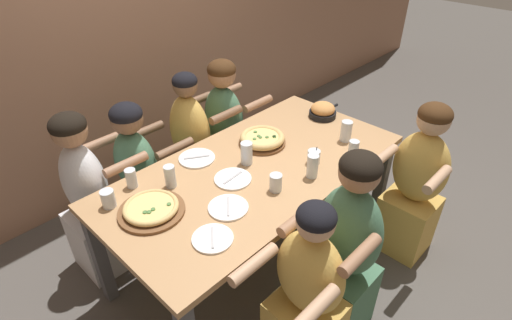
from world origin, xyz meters
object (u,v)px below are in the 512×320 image
object	(u,v)px
diner_far_midright	(225,135)
diner_near_center	(345,254)
skillet_bowl	(323,111)
drinking_glass_b	(170,177)
drinking_glass_g	(346,132)
diner_far_midleft	(140,182)
diner_far_left	(91,202)
cocktail_glass_blue	(314,158)
drinking_glass_d	(353,151)
empty_plate_b	(233,179)
diner_far_center	(193,153)
drinking_glass_c	(108,199)
diner_near_right	(415,188)
empty_plate_d	(213,239)
empty_plate_a	(228,207)
empty_plate_c	(197,158)
drinking_glass_f	(312,166)
drinking_glass_h	(247,154)
pizza_board_second	(262,139)
pizza_board_main	(151,209)
diner_near_midleft	(307,299)
drinking_glass_e	(131,178)
drinking_glass_a	(276,184)

from	to	relation	value
diner_far_midright	diner_near_center	bearing A→B (deg)	-16.78
skillet_bowl	drinking_glass_b	size ratio (longest dim) A/B	2.14
drinking_glass_g	diner_far_midleft	size ratio (longest dim) A/B	0.13
diner_far_left	diner_far_midright	world-z (taller)	diner_far_midright
cocktail_glass_blue	diner_far_left	world-z (taller)	diner_far_left
drinking_glass_d	diner_far_midleft	world-z (taller)	diner_far_midleft
empty_plate_b	diner_far_center	xyz separation A→B (m)	(0.23, 0.70, -0.24)
drinking_glass_c	drinking_glass_g	bearing A→B (deg)	-20.11
diner_near_right	empty_plate_d	bearing A→B (deg)	72.83
empty_plate_a	diner_near_center	distance (m)	0.68
drinking_glass_c	drinking_glass_g	world-z (taller)	drinking_glass_g
empty_plate_b	diner_near_right	xyz separation A→B (m)	(0.99, -0.71, -0.24)
empty_plate_c	diner_far_midleft	size ratio (longest dim) A/B	0.21
drinking_glass_f	drinking_glass_h	xyz separation A→B (m)	(-0.17, 0.38, -0.01)
pizza_board_second	empty_plate_b	world-z (taller)	pizza_board_second
diner_near_center	pizza_board_main	bearing A→B (deg)	38.12
empty_plate_b	empty_plate_a	bearing A→B (deg)	-138.99
empty_plate_c	drinking_glass_g	distance (m)	1.01
skillet_bowl	diner_near_right	xyz separation A→B (m)	(-0.03, -0.80, -0.29)
diner_far_left	drinking_glass_h	bearing A→B (deg)	50.23
drinking_glass_h	drinking_glass_f	bearing A→B (deg)	-66.11
pizza_board_main	diner_far_center	bearing A→B (deg)	39.35
empty_plate_d	drinking_glass_g	bearing A→B (deg)	2.54
pizza_board_main	diner_near_midleft	bearing A→B (deg)	-69.00
empty_plate_a	drinking_glass_h	distance (m)	0.44
empty_plate_b	diner_near_center	world-z (taller)	diner_near_center
empty_plate_a	diner_near_right	world-z (taller)	diner_near_right
skillet_bowl	empty_plate_a	bearing A→B (deg)	-168.02
empty_plate_b	diner_far_left	size ratio (longest dim) A/B	0.19
drinking_glass_d	drinking_glass_h	world-z (taller)	drinking_glass_h
empty_plate_b	cocktail_glass_blue	bearing A→B (deg)	-26.77
drinking_glass_e	drinking_glass_g	world-z (taller)	drinking_glass_g
drinking_glass_a	diner_far_left	world-z (taller)	diner_far_left
diner_far_midright	diner_near_midleft	size ratio (longest dim) A/B	1.07
drinking_glass_a	diner_far_left	size ratio (longest dim) A/B	0.09
diner_near_midleft	drinking_glass_a	bearing A→B (deg)	-31.29
drinking_glass_f	diner_near_center	bearing A→B (deg)	-117.20
empty_plate_d	diner_near_midleft	world-z (taller)	diner_near_midleft
diner_far_left	diner_far_midleft	world-z (taller)	diner_far_left
empty_plate_b	diner_far_center	world-z (taller)	diner_far_center
skillet_bowl	empty_plate_b	distance (m)	1.02
pizza_board_second	drinking_glass_b	bearing A→B (deg)	175.03
diner_near_center	diner_far_center	bearing A→B (deg)	-3.70
skillet_bowl	empty_plate_b	xyz separation A→B (m)	(-1.01, -0.09, -0.04)
drinking_glass_d	diner_far_midleft	bearing A→B (deg)	129.94
drinking_glass_e	drinking_glass_h	size ratio (longest dim) A/B	0.79
empty_plate_d	diner_near_center	distance (m)	0.73
empty_plate_c	diner_near_right	xyz separation A→B (m)	(0.99, -1.03, -0.24)
empty_plate_c	drinking_glass_g	world-z (taller)	drinking_glass_g
empty_plate_b	drinking_glass_g	size ratio (longest dim) A/B	1.54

